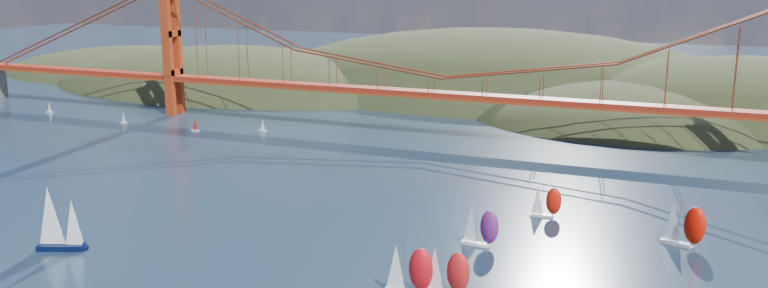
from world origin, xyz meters
TOP-DOWN VIEW (x-y plane):
  - headlands at (44.95, 278.29)m, footprint 725.00×225.00m
  - bridge at (-1.75, 180.00)m, footprint 552.00×12.00m
  - sloop_navy at (-42.16, 39.00)m, footprint 10.85×8.18m
  - racer_0 at (36.35, 46.44)m, footprint 9.46×4.20m
  - racer_1 at (43.12, 48.64)m, footprint 8.80×3.54m
  - racer_3 at (83.41, 93.54)m, footprint 9.63×5.90m
  - racer_5 at (51.63, 102.05)m, footprint 7.70×3.56m
  - racer_rwb at (41.98, 76.42)m, footprint 8.58×3.91m
  - distant_boat_0 at (-171.75, 161.18)m, footprint 3.00×2.00m
  - distant_boat_1 at (-126.47, 155.33)m, footprint 3.00×2.00m
  - distant_boat_2 at (-90.83, 153.75)m, footprint 3.00×2.00m
  - distant_boat_3 at (-66.84, 163.40)m, footprint 3.00×2.00m

SIDE VIEW (x-z plane):
  - headlands at x=44.95m, z-range -60.46..35.54m
  - distant_boat_0 at x=-171.75m, z-range 0.06..4.76m
  - distant_boat_1 at x=-126.47m, z-range 0.06..4.76m
  - distant_boat_2 at x=-90.83m, z-range 0.06..4.76m
  - distant_boat_3 at x=-66.84m, z-range 0.06..4.76m
  - racer_5 at x=51.63m, z-range -0.24..8.46m
  - racer_rwb at x=41.98m, z-range -0.27..9.44m
  - racer_1 at x=43.12m, z-range -0.28..9.88m
  - racer_0 at x=36.35m, z-range -0.29..10.43m
  - racer_3 at x=83.41m, z-range -0.30..10.48m
  - sloop_navy at x=-42.16m, z-range -0.93..14.93m
  - bridge at x=-1.75m, z-range 4.73..59.73m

